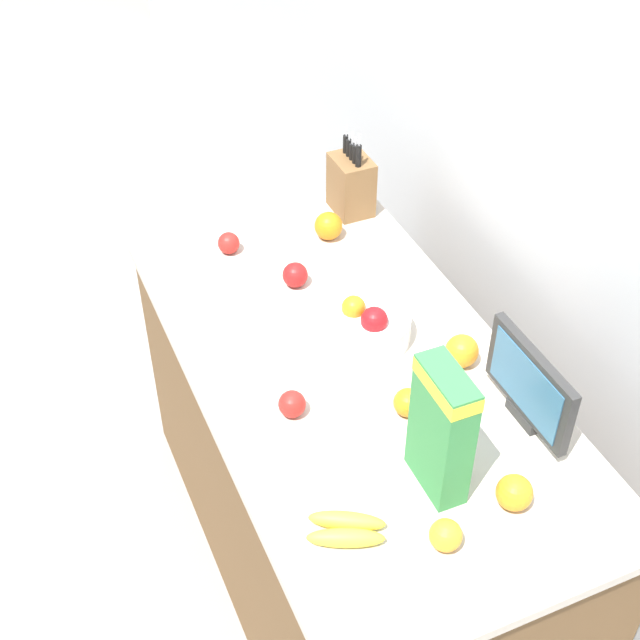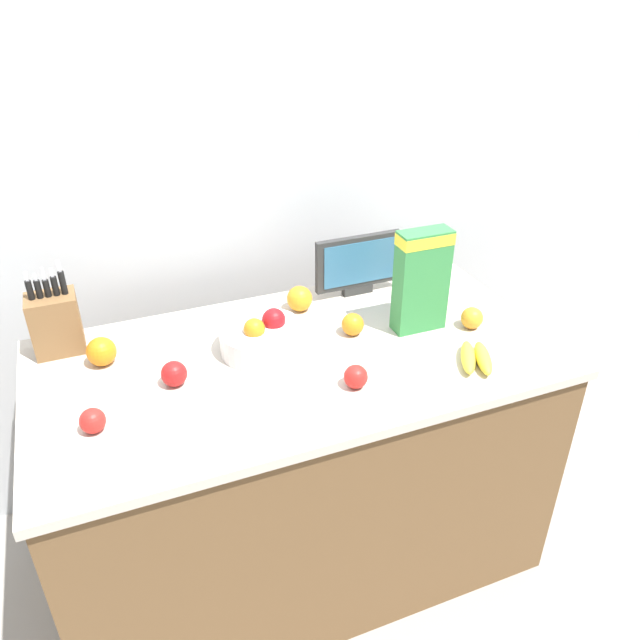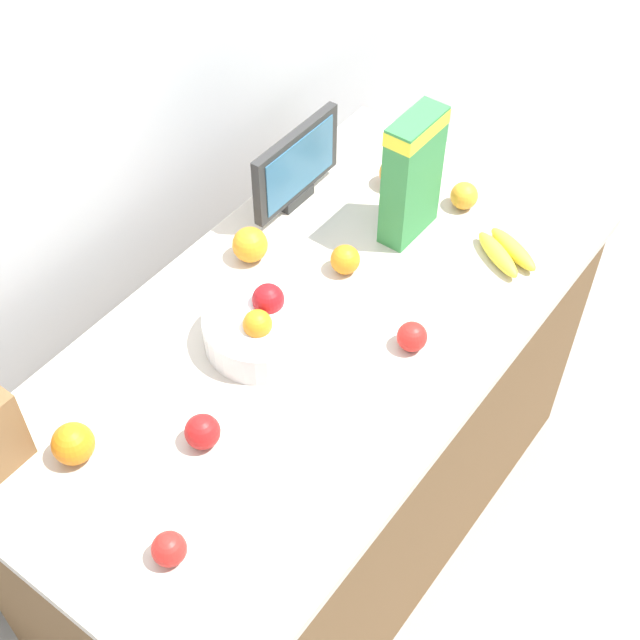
{
  "view_description": "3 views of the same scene",
  "coord_description": "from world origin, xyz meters",
  "px_view_note": "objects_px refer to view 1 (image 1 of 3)",
  "views": [
    {
      "loc": [
        1.49,
        -0.74,
        2.44
      ],
      "look_at": [
        -0.1,
        -0.05,
        0.96
      ],
      "focal_mm": 50.0,
      "sensor_mm": 36.0,
      "label": 1
    },
    {
      "loc": [
        -0.52,
        -1.47,
        1.9
      ],
      "look_at": [
        0.05,
        -0.05,
        1.0
      ],
      "focal_mm": 35.0,
      "sensor_mm": 36.0,
      "label": 2
    },
    {
      "loc": [
        -1.05,
        -0.81,
        2.36
      ],
      "look_at": [
        -0.04,
        -0.06,
        0.97
      ],
      "focal_mm": 50.0,
      "sensor_mm": 36.0,
      "label": 3
    }
  ],
  "objects_px": {
    "orange_by_cereal": "(328,226)",
    "apple_middle": "(295,275)",
    "knife_block": "(351,184)",
    "banana_bunch": "(346,529)",
    "small_monitor": "(529,385)",
    "fruit_bowl": "(363,325)",
    "orange_front_center": "(446,535)",
    "cereal_box": "(442,426)",
    "orange_mid_right": "(462,351)",
    "orange_near_bowl": "(408,403)",
    "apple_rightmost": "(229,243)",
    "orange_front_left": "(514,493)",
    "apple_rear": "(292,404)"
  },
  "relations": [
    {
      "from": "orange_front_center",
      "to": "orange_mid_right",
      "type": "bearing_deg",
      "value": 146.31
    },
    {
      "from": "small_monitor",
      "to": "orange_near_bowl",
      "type": "relative_size",
      "value": 4.36
    },
    {
      "from": "apple_middle",
      "to": "orange_near_bowl",
      "type": "relative_size",
      "value": 1.02
    },
    {
      "from": "banana_bunch",
      "to": "apple_rear",
      "type": "height_order",
      "value": "apple_rear"
    },
    {
      "from": "knife_block",
      "to": "apple_middle",
      "type": "height_order",
      "value": "knife_block"
    },
    {
      "from": "cereal_box",
      "to": "orange_by_cereal",
      "type": "bearing_deg",
      "value": 170.96
    },
    {
      "from": "fruit_bowl",
      "to": "cereal_box",
      "type": "bearing_deg",
      "value": -6.64
    },
    {
      "from": "knife_block",
      "to": "fruit_bowl",
      "type": "relative_size",
      "value": 1.15
    },
    {
      "from": "apple_rightmost",
      "to": "apple_middle",
      "type": "relative_size",
      "value": 0.9
    },
    {
      "from": "knife_block",
      "to": "banana_bunch",
      "type": "height_order",
      "value": "knife_block"
    },
    {
      "from": "orange_near_bowl",
      "to": "orange_mid_right",
      "type": "xyz_separation_m",
      "value": [
        -0.1,
        0.21,
        0.01
      ]
    },
    {
      "from": "orange_front_left",
      "to": "knife_block",
      "type": "bearing_deg",
      "value": 172.12
    },
    {
      "from": "banana_bunch",
      "to": "apple_middle",
      "type": "height_order",
      "value": "apple_middle"
    },
    {
      "from": "fruit_bowl",
      "to": "apple_middle",
      "type": "xyz_separation_m",
      "value": [
        -0.28,
        -0.08,
        -0.01
      ]
    },
    {
      "from": "apple_middle",
      "to": "orange_by_cereal",
      "type": "bearing_deg",
      "value": 134.24
    },
    {
      "from": "orange_front_center",
      "to": "cereal_box",
      "type": "bearing_deg",
      "value": 157.5
    },
    {
      "from": "orange_front_left",
      "to": "banana_bunch",
      "type": "bearing_deg",
      "value": -100.94
    },
    {
      "from": "banana_bunch",
      "to": "apple_middle",
      "type": "relative_size",
      "value": 2.58
    },
    {
      "from": "cereal_box",
      "to": "orange_front_center",
      "type": "xyz_separation_m",
      "value": [
        0.16,
        -0.07,
        -0.14
      ]
    },
    {
      "from": "small_monitor",
      "to": "orange_mid_right",
      "type": "height_order",
      "value": "small_monitor"
    },
    {
      "from": "banana_bunch",
      "to": "orange_mid_right",
      "type": "bearing_deg",
      "value": 126.58
    },
    {
      "from": "orange_front_center",
      "to": "orange_by_cereal",
      "type": "xyz_separation_m",
      "value": [
        -1.12,
        0.23,
        0.01
      ]
    },
    {
      "from": "small_monitor",
      "to": "orange_mid_right",
      "type": "relative_size",
      "value": 3.6
    },
    {
      "from": "fruit_bowl",
      "to": "orange_by_cereal",
      "type": "height_order",
      "value": "fruit_bowl"
    },
    {
      "from": "knife_block",
      "to": "apple_rightmost",
      "type": "xyz_separation_m",
      "value": [
        0.06,
        -0.43,
        -0.06
      ]
    },
    {
      "from": "small_monitor",
      "to": "fruit_bowl",
      "type": "height_order",
      "value": "small_monitor"
    },
    {
      "from": "orange_front_center",
      "to": "apple_rear",
      "type": "bearing_deg",
      "value": -162.53
    },
    {
      "from": "knife_block",
      "to": "orange_front_left",
      "type": "bearing_deg",
      "value": -7.88
    },
    {
      "from": "banana_bunch",
      "to": "orange_front_center",
      "type": "bearing_deg",
      "value": 59.54
    },
    {
      "from": "small_monitor",
      "to": "cereal_box",
      "type": "distance_m",
      "value": 0.3
    },
    {
      "from": "orange_by_cereal",
      "to": "apple_middle",
      "type": "bearing_deg",
      "value": -45.76
    },
    {
      "from": "apple_middle",
      "to": "orange_by_cereal",
      "type": "relative_size",
      "value": 0.85
    },
    {
      "from": "orange_mid_right",
      "to": "orange_by_cereal",
      "type": "distance_m",
      "value": 0.65
    },
    {
      "from": "small_monitor",
      "to": "orange_by_cereal",
      "type": "relative_size",
      "value": 3.62
    },
    {
      "from": "apple_rear",
      "to": "orange_by_cereal",
      "type": "distance_m",
      "value": 0.74
    },
    {
      "from": "apple_rightmost",
      "to": "apple_rear",
      "type": "bearing_deg",
      "value": -6.35
    },
    {
      "from": "small_monitor",
      "to": "apple_middle",
      "type": "height_order",
      "value": "small_monitor"
    },
    {
      "from": "knife_block",
      "to": "apple_rightmost",
      "type": "distance_m",
      "value": 0.44
    },
    {
      "from": "banana_bunch",
      "to": "orange_by_cereal",
      "type": "distance_m",
      "value": 1.09
    },
    {
      "from": "knife_block",
      "to": "orange_mid_right",
      "type": "bearing_deg",
      "value": -3.03
    },
    {
      "from": "apple_middle",
      "to": "orange_near_bowl",
      "type": "distance_m",
      "value": 0.57
    },
    {
      "from": "fruit_bowl",
      "to": "orange_front_center",
      "type": "height_order",
      "value": "fruit_bowl"
    },
    {
      "from": "knife_block",
      "to": "orange_by_cereal",
      "type": "relative_size",
      "value": 3.4
    },
    {
      "from": "small_monitor",
      "to": "fruit_bowl",
      "type": "relative_size",
      "value": 1.22
    },
    {
      "from": "fruit_bowl",
      "to": "orange_front_center",
      "type": "distance_m",
      "value": 0.67
    },
    {
      "from": "fruit_bowl",
      "to": "orange_front_left",
      "type": "relative_size",
      "value": 3.12
    },
    {
      "from": "orange_front_center",
      "to": "banana_bunch",
      "type": "bearing_deg",
      "value": -120.46
    },
    {
      "from": "orange_near_bowl",
      "to": "apple_rightmost",
      "type": "bearing_deg",
      "value": -167.26
    },
    {
      "from": "small_monitor",
      "to": "apple_rear",
      "type": "xyz_separation_m",
      "value": [
        -0.24,
        -0.5,
        -0.08
      ]
    },
    {
      "from": "apple_rear",
      "to": "banana_bunch",
      "type": "bearing_deg",
      "value": -4.35
    }
  ]
}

